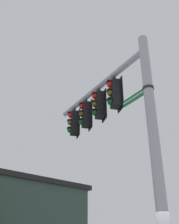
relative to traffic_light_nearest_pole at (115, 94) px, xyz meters
The scene contains 7 objects.
signal_pole 3.04m from the traffic_light_nearest_pole, 161.96° to the right, with size 0.30×0.30×7.83m, color #ADB2B7.
mast_arm 1.40m from the traffic_light_nearest_pole, 16.31° to the left, with size 0.22×0.22×5.41m, color #ADB2B7.
traffic_light_nearest_pole is the anchor object (origin of this frame).
traffic_light_mid_inner 0.97m from the traffic_light_nearest_pole, 17.31° to the left, with size 0.54×0.49×1.31m.
traffic_light_mid_outer 1.94m from the traffic_light_nearest_pole, 17.31° to the left, with size 0.54×0.49×1.31m.
traffic_light_arm_end 2.91m from the traffic_light_nearest_pole, 17.31° to the left, with size 0.54×0.49×1.31m.
street_name_sign 1.42m from the traffic_light_nearest_pole, 161.81° to the right, with size 1.27×0.53×0.22m.
Camera 1 is at (-6.16, 3.39, 1.74)m, focal length 43.61 mm.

